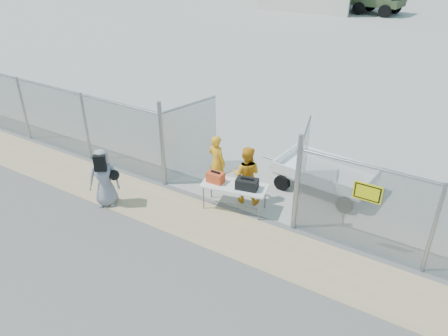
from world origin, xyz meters
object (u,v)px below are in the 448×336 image
Objects in this scene: security_worker_left at (217,162)px; visitor at (104,178)px; folding_table at (234,197)px; security_worker_right at (246,175)px; utility_trailer at (325,176)px.

visitor is at bearing 59.89° from security_worker_left.
folding_table is 1.29m from security_worker_left.
utility_trailer is at bearing -151.05° from security_worker_right.
security_worker_left is at bearing 132.24° from folding_table.
folding_table is at bearing -8.09° from visitor.
security_worker_right is (0.07, 0.49, 0.44)m from folding_table.
security_worker_right is at bearing 69.68° from folding_table.
folding_table is 1.06× the size of security_worker_right.
security_worker_right is at bearing -1.90° from visitor.
security_worker_right is at bearing -128.12° from utility_trailer.
visitor reaches higher than utility_trailer.
visitor is (-3.00, -1.58, 0.44)m from folding_table.
security_worker_right is 0.47× the size of utility_trailer.
security_worker_left reaches higher than utility_trailer.
security_worker_right is 3.71m from visitor.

